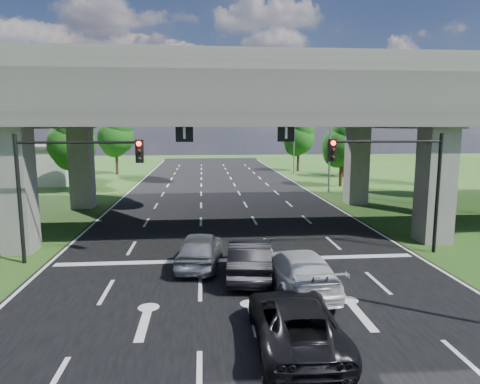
{
  "coord_description": "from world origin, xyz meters",
  "views": [
    {
      "loc": [
        -1.65,
        -16.05,
        6.31
      ],
      "look_at": [
        0.4,
        7.19,
        2.74
      ],
      "focal_mm": 32.0,
      "sensor_mm": 36.0,
      "label": 1
    }
  ],
  "objects": [
    {
      "name": "ground",
      "position": [
        0.0,
        0.0,
        0.0
      ],
      "size": [
        160.0,
        160.0,
        0.0
      ],
      "primitive_type": "plane",
      "color": "#254B18",
      "rests_on": "ground"
    },
    {
      "name": "road",
      "position": [
        0.0,
        10.0,
        0.01
      ],
      "size": [
        18.0,
        120.0,
        0.03
      ],
      "primitive_type": "cube",
      "color": "black",
      "rests_on": "ground"
    },
    {
      "name": "overpass",
      "position": [
        0.0,
        12.0,
        7.92
      ],
      "size": [
        80.0,
        15.0,
        10.0
      ],
      "color": "#383533",
      "rests_on": "ground"
    },
    {
      "name": "signal_right",
      "position": [
        7.82,
        3.94,
        4.19
      ],
      "size": [
        5.76,
        0.54,
        6.0
      ],
      "color": "black",
      "rests_on": "ground"
    },
    {
      "name": "signal_left",
      "position": [
        -7.82,
        3.94,
        4.19
      ],
      "size": [
        5.76,
        0.54,
        6.0
      ],
      "color": "black",
      "rests_on": "ground"
    },
    {
      "name": "streetlight_far",
      "position": [
        10.1,
        24.0,
        5.85
      ],
      "size": [
        3.38,
        0.25,
        10.0
      ],
      "color": "gray",
      "rests_on": "ground"
    },
    {
      "name": "streetlight_beyond",
      "position": [
        10.1,
        40.0,
        5.85
      ],
      "size": [
        3.38,
        0.25,
        10.0
      ],
      "color": "gray",
      "rests_on": "ground"
    },
    {
      "name": "tree_left_near",
      "position": [
        -13.95,
        26.0,
        4.82
      ],
      "size": [
        4.5,
        4.5,
        7.8
      ],
      "color": "black",
      "rests_on": "ground"
    },
    {
      "name": "tree_left_mid",
      "position": [
        -16.95,
        34.0,
        4.17
      ],
      "size": [
        3.91,
        3.9,
        6.76
      ],
      "color": "black",
      "rests_on": "ground"
    },
    {
      "name": "tree_left_far",
      "position": [
        -12.95,
        42.0,
        5.14
      ],
      "size": [
        4.8,
        4.8,
        8.32
      ],
      "color": "black",
      "rests_on": "ground"
    },
    {
      "name": "tree_right_near",
      "position": [
        13.05,
        28.0,
        4.5
      ],
      "size": [
        4.2,
        4.2,
        7.28
      ],
      "color": "black",
      "rests_on": "ground"
    },
    {
      "name": "tree_right_mid",
      "position": [
        16.05,
        36.0,
        4.17
      ],
      "size": [
        3.91,
        3.9,
        6.76
      ],
      "color": "black",
      "rests_on": "ground"
    },
    {
      "name": "tree_right_far",
      "position": [
        12.05,
        44.0,
        4.82
      ],
      "size": [
        4.5,
        4.5,
        7.8
      ],
      "color": "black",
      "rests_on": "ground"
    },
    {
      "name": "car_silver",
      "position": [
        -1.8,
        2.81,
        0.81
      ],
      "size": [
        2.43,
        4.8,
        1.57
      ],
      "primitive_type": "imported",
      "rotation": [
        0.0,
        0.0,
        3.01
      ],
      "color": "#ABADB2",
      "rests_on": "road"
    },
    {
      "name": "car_dark",
      "position": [
        0.3,
        1.28,
        0.84
      ],
      "size": [
        2.27,
        5.07,
        1.61
      ],
      "primitive_type": "imported",
      "rotation": [
        0.0,
        0.0,
        3.03
      ],
      "color": "black",
      "rests_on": "road"
    },
    {
      "name": "car_white",
      "position": [
        1.99,
        -0.42,
        0.81
      ],
      "size": [
        2.59,
        5.54,
        1.56
      ],
      "primitive_type": "imported",
      "rotation": [
        0.0,
        0.0,
        3.22
      ],
      "color": "silver",
      "rests_on": "road"
    },
    {
      "name": "car_trailing",
      "position": [
        0.95,
        -4.65,
        0.74
      ],
      "size": [
        2.48,
        5.19,
        1.43
      ],
      "primitive_type": "imported",
      "rotation": [
        0.0,
        0.0,
        3.12
      ],
      "color": "black",
      "rests_on": "road"
    }
  ]
}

